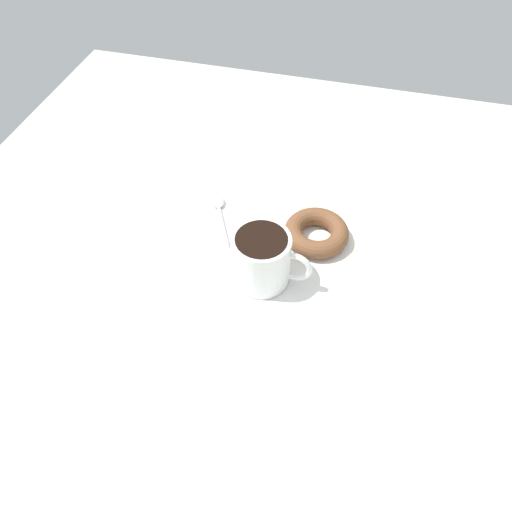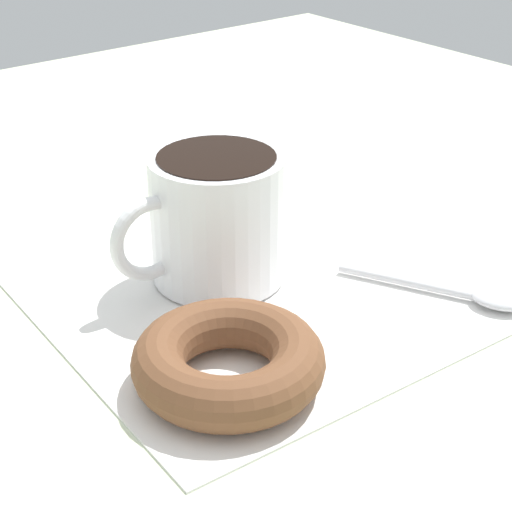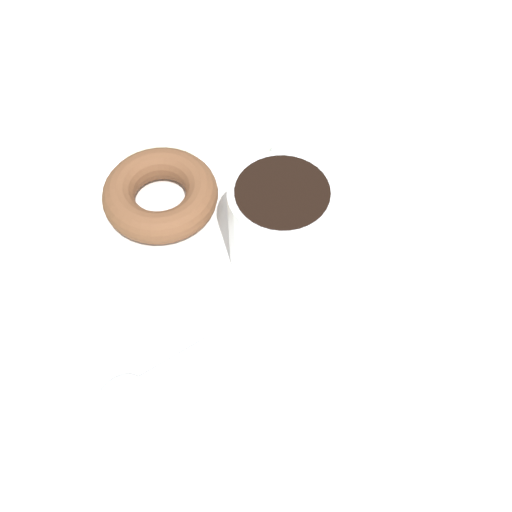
# 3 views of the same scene
# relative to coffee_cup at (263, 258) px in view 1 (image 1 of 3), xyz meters

# --- Properties ---
(ground_plane) EXTENTS (1.20, 1.20, 0.02)m
(ground_plane) POSITION_rel_coffee_cup_xyz_m (0.00, -0.02, -0.06)
(ground_plane) COLOR beige
(napkin) EXTENTS (0.30, 0.30, 0.00)m
(napkin) POSITION_rel_coffee_cup_xyz_m (0.02, -0.02, -0.05)
(napkin) COLOR white
(napkin) RESTS_ON ground_plane
(coffee_cup) EXTENTS (0.12, 0.09, 0.09)m
(coffee_cup) POSITION_rel_coffee_cup_xyz_m (0.00, 0.00, 0.00)
(coffee_cup) COLOR white
(coffee_cup) RESTS_ON napkin
(donut) EXTENTS (0.11, 0.11, 0.03)m
(donut) POSITION_rel_coffee_cup_xyz_m (-0.07, -0.10, -0.03)
(donut) COLOR brown
(donut) RESTS_ON napkin
(spoon) EXTENTS (0.07, 0.12, 0.01)m
(spoon) POSITION_rel_coffee_cup_xyz_m (0.11, -0.13, -0.04)
(spoon) COLOR silver
(spoon) RESTS_ON napkin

